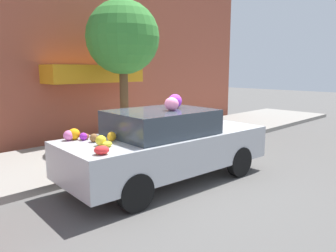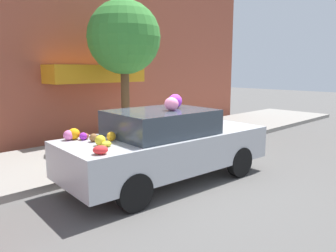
% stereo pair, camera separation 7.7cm
% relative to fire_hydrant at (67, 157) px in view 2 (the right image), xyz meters
% --- Properties ---
extents(ground_plane, '(60.00, 60.00, 0.00)m').
position_rel_fire_hydrant_xyz_m(ground_plane, '(1.47, -1.52, -0.49)').
color(ground_plane, '#565451').
extents(sidewalk_curb, '(24.00, 3.20, 0.15)m').
position_rel_fire_hydrant_xyz_m(sidewalk_curb, '(1.47, 1.18, -0.42)').
color(sidewalk_curb, gray).
rests_on(sidewalk_curb, ground).
extents(building_facade, '(18.00, 1.20, 5.64)m').
position_rel_fire_hydrant_xyz_m(building_facade, '(1.52, 3.40, 2.30)').
color(building_facade, '#9E4C38').
rests_on(building_facade, ground).
extents(street_tree, '(2.04, 2.04, 4.07)m').
position_rel_fire_hydrant_xyz_m(street_tree, '(2.51, 1.30, 2.67)').
color(street_tree, brown).
rests_on(street_tree, sidewalk_curb).
extents(fire_hydrant, '(0.20, 0.20, 0.70)m').
position_rel_fire_hydrant_xyz_m(fire_hydrant, '(0.00, 0.00, 0.00)').
color(fire_hydrant, '#B2B2B7').
rests_on(fire_hydrant, sidewalk_curb).
extents(art_car, '(4.57, 2.03, 1.81)m').
position_rel_fire_hydrant_xyz_m(art_car, '(1.43, -1.55, 0.31)').
color(art_car, '#B7BABF').
rests_on(art_car, ground).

